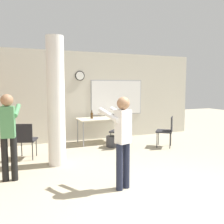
# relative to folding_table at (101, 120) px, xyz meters

# --- Properties ---
(ground_plane) EXTENTS (24.00, 24.00, 0.00)m
(ground_plane) POSITION_rel_folding_table_xyz_m (-0.38, -4.46, -0.70)
(ground_plane) COLOR #ADA389
(wall_back) EXTENTS (8.00, 0.15, 2.80)m
(wall_back) POSITION_rel_folding_table_xyz_m (-0.36, 0.60, 0.70)
(wall_back) COLOR beige
(wall_back) RESTS_ON ground_plane
(support_pillar) EXTENTS (0.38, 0.38, 2.80)m
(support_pillar) POSITION_rel_folding_table_xyz_m (-1.64, -1.62, 0.70)
(support_pillar) COLOR white
(support_pillar) RESTS_ON ground_plane
(folding_table) EXTENTS (1.41, 0.75, 0.76)m
(folding_table) POSITION_rel_folding_table_xyz_m (0.00, 0.00, 0.00)
(folding_table) COLOR beige
(folding_table) RESTS_ON ground_plane
(bottle_on_table) EXTENTS (0.08, 0.08, 0.25)m
(bottle_on_table) POSITION_rel_folding_table_xyz_m (-0.27, 0.04, 0.15)
(bottle_on_table) COLOR #4C3319
(bottle_on_table) RESTS_ON folding_table
(waste_bin) EXTENTS (0.31, 0.31, 0.31)m
(waste_bin) POSITION_rel_folding_table_xyz_m (0.10, -0.62, -0.55)
(waste_bin) COLOR #38383D
(waste_bin) RESTS_ON ground_plane
(chair_mid_room) EXTENTS (0.62, 0.62, 0.87)m
(chair_mid_room) POSITION_rel_folding_table_xyz_m (1.54, -1.24, -0.19)
(chair_mid_room) COLOR #232328
(chair_mid_room) RESTS_ON ground_plane
(chair_table_right) EXTENTS (0.62, 0.62, 0.87)m
(chair_table_right) POSITION_rel_folding_table_xyz_m (0.34, -0.75, -0.19)
(chair_table_right) COLOR #232328
(chair_table_right) RESTS_ON ground_plane
(chair_near_pillar) EXTENTS (0.56, 0.56, 0.87)m
(chair_near_pillar) POSITION_rel_folding_table_xyz_m (-2.25, -0.93, -0.19)
(chair_near_pillar) COLOR #232328
(chair_near_pillar) RESTS_ON ground_plane
(person_playing_front) EXTENTS (0.47, 0.62, 1.57)m
(person_playing_front) POSITION_rel_folding_table_xyz_m (-0.86, -3.36, 0.22)
(person_playing_front) COLOR #1E2338
(person_playing_front) RESTS_ON ground_plane
(person_watching_back) EXTENTS (0.43, 0.62, 1.60)m
(person_watching_back) POSITION_rel_folding_table_xyz_m (-2.61, -2.21, 0.24)
(person_watching_back) COLOR black
(person_watching_back) RESTS_ON ground_plane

